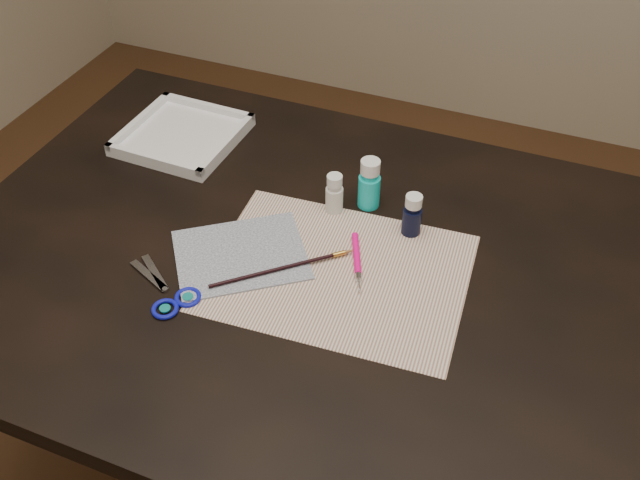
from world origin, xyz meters
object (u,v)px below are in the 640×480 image
at_px(palette_tray, 182,134).
at_px(paint_bottle_cyan, 369,183).
at_px(paint_bottle_navy, 412,215).
at_px(scissors, 157,286).
at_px(canvas, 241,255).
at_px(paper, 338,272).
at_px(paint_bottle_white, 334,193).

bearing_deg(palette_tray, paint_bottle_cyan, -7.61).
bearing_deg(paint_bottle_navy, scissors, -140.51).
bearing_deg(paint_bottle_navy, canvas, -146.60).
bearing_deg(canvas, paint_bottle_cyan, 53.39).
relative_size(paper, paint_bottle_cyan, 4.29).
height_order(paint_bottle_white, paint_bottle_navy, paint_bottle_navy).
xyz_separation_m(paint_bottle_navy, scissors, (-0.34, -0.28, -0.04)).
height_order(paper, scissors, scissors).
height_order(paper, paint_bottle_white, paint_bottle_white).
height_order(paper, canvas, canvas).
height_order(canvas, paint_bottle_cyan, paint_bottle_cyan).
xyz_separation_m(paper, paint_bottle_cyan, (-0.01, 0.19, 0.05)).
height_order(canvas, palette_tray, palette_tray).
bearing_deg(scissors, palette_tray, -42.29).
distance_m(canvas, paint_bottle_navy, 0.30).
bearing_deg(palette_tray, scissors, -65.68).
bearing_deg(paint_bottle_navy, paint_bottle_cyan, 154.24).
height_order(paint_bottle_navy, palette_tray, paint_bottle_navy).
distance_m(paint_bottle_white, palette_tray, 0.38).
distance_m(paper, canvas, 0.17).
distance_m(paper, scissors, 0.30).
xyz_separation_m(paper, canvas, (-0.17, -0.02, 0.00)).
distance_m(canvas, scissors, 0.15).
distance_m(paint_bottle_white, paint_bottle_navy, 0.15).
distance_m(paint_bottle_navy, palette_tray, 0.53).
height_order(canvas, paint_bottle_navy, paint_bottle_navy).
bearing_deg(paint_bottle_white, paint_bottle_navy, -2.90).
bearing_deg(paint_bottle_white, canvas, -121.03).
xyz_separation_m(paper, paint_bottle_navy, (0.08, 0.14, 0.04)).
distance_m(paint_bottle_cyan, scissors, 0.41).
bearing_deg(palette_tray, paint_bottle_white, -14.33).
height_order(paint_bottle_cyan, scissors, paint_bottle_cyan).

